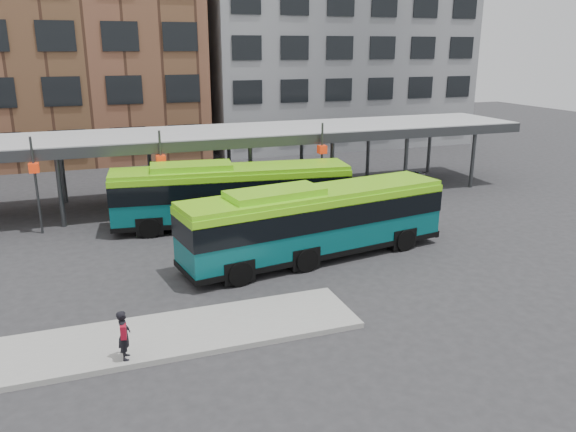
% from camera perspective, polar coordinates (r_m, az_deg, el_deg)
% --- Properties ---
extents(ground, '(120.00, 120.00, 0.00)m').
position_cam_1_polar(ground, '(22.15, -1.14, -6.75)').
color(ground, '#28282B').
rests_on(ground, ground).
extents(boarding_island, '(14.00, 3.00, 0.18)m').
position_cam_1_polar(boarding_island, '(18.48, -14.74, -12.08)').
color(boarding_island, gray).
rests_on(boarding_island, ground).
extents(canopy, '(40.00, 6.53, 4.80)m').
position_cam_1_polar(canopy, '(33.12, -8.49, 8.02)').
color(canopy, '#999B9E').
rests_on(canopy, ground).
extents(building_brick, '(26.00, 14.00, 22.00)m').
position_cam_1_polar(building_brick, '(51.42, -24.95, 17.70)').
color(building_brick, brown).
rests_on(building_brick, ground).
extents(building_grey, '(24.00, 14.00, 20.00)m').
position_cam_1_polar(building_grey, '(55.97, 4.09, 17.91)').
color(building_grey, slate).
rests_on(building_grey, ground).
extents(bus_front, '(12.23, 4.42, 3.30)m').
position_cam_1_polar(bus_front, '(24.14, 2.75, -0.41)').
color(bus_front, '#075053').
rests_on(bus_front, ground).
extents(bus_rear, '(12.22, 3.97, 3.31)m').
position_cam_1_polar(bus_rear, '(28.84, -5.81, 2.40)').
color(bus_rear, '#075053').
rests_on(bus_rear, ground).
extents(pedestrian, '(0.42, 0.62, 1.51)m').
position_cam_1_polar(pedestrian, '(17.08, -16.31, -11.50)').
color(pedestrian, black).
rests_on(pedestrian, boarding_island).
extents(bike_rack, '(4.58, 1.60, 1.00)m').
position_cam_1_polar(bike_rack, '(37.53, 11.53, 3.54)').
color(bike_rack, slate).
rests_on(bike_rack, ground).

